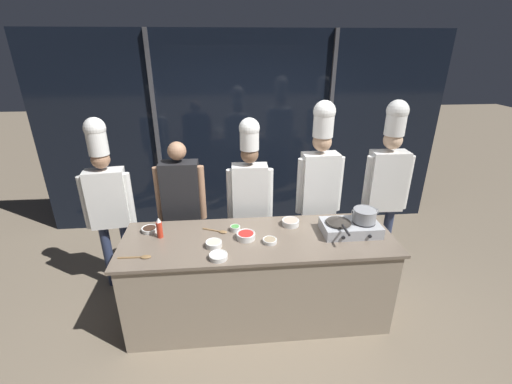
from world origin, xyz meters
The scene contains 21 objects.
ground_plane centered at (0.00, 0.00, 0.00)m, with size 24.00×24.00×0.00m, color #7F705B.
window_wall_back centered at (0.00, 1.99, 1.35)m, with size 5.57×0.09×2.70m.
demo_counter centered at (0.00, 0.00, 0.45)m, with size 2.49×0.81×0.89m.
portable_stove centered at (0.86, 0.02, 0.94)m, with size 0.53×0.33×0.12m.
frying_pan centered at (0.74, 0.01, 1.02)m, with size 0.24×0.41×0.05m.
stock_pot centered at (0.98, 0.02, 1.07)m, with size 0.24×0.22×0.12m.
squeeze_bottle_chili centered at (-0.89, 0.10, 0.98)m, with size 0.05×0.05×0.20m.
prep_bowl_noodles centered at (-0.40, -0.11, 0.92)m, with size 0.14×0.14×0.05m.
prep_bowl_shrimp centered at (0.34, 0.21, 0.92)m, with size 0.17×0.17×0.06m.
prep_bowl_mushrooms centered at (0.09, -0.09, 0.91)m, with size 0.13×0.13×0.04m.
prep_bowl_garlic centered at (-0.36, -0.29, 0.91)m, with size 0.16×0.16×0.04m.
prep_bowl_scallions centered at (-0.21, 0.15, 0.92)m, with size 0.10×0.10×0.05m.
prep_bowl_soy_glaze centered at (-1.01, 0.21, 0.91)m, with size 0.15×0.15×0.04m.
prep_bowl_bell_pepper centered at (-0.12, 0.00, 0.92)m, with size 0.17×0.17×0.06m.
serving_spoon_slotted centered at (-1.00, -0.22, 0.90)m, with size 0.28×0.06×0.02m.
serving_spoon_solid centered at (-0.35, 0.14, 0.89)m, with size 0.24×0.13×0.02m.
chef_head centered at (-1.49, 0.63, 1.10)m, with size 0.50×0.24×1.89m.
person_guest centered at (-0.75, 0.65, 0.99)m, with size 0.52×0.21×1.63m.
chef_sous centered at (-0.03, 0.62, 1.11)m, with size 0.48×0.21×1.86m.
chef_line centered at (0.71, 0.63, 1.21)m, with size 0.50×0.22×2.02m.
chef_pastry centered at (1.46, 0.63, 1.20)m, with size 0.51×0.22×2.01m.
Camera 1 is at (-0.27, -2.68, 2.52)m, focal length 24.00 mm.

